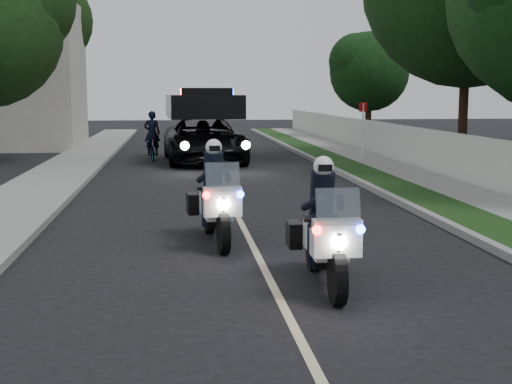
{
  "coord_description": "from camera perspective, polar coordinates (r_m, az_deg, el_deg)",
  "views": [
    {
      "loc": [
        -1.34,
        -9.61,
        2.74
      ],
      "look_at": [
        0.04,
        2.47,
        1.0
      ],
      "focal_mm": 49.25,
      "sensor_mm": 36.0,
      "label": 1
    }
  ],
  "objects": [
    {
      "name": "ground",
      "position": [
        10.08,
        1.37,
        -7.63
      ],
      "size": [
        120.0,
        120.0,
        0.0
      ],
      "primitive_type": "plane",
      "color": "black",
      "rests_on": "ground"
    },
    {
      "name": "grass_verge",
      "position": [
        20.72,
        10.76,
        0.61
      ],
      "size": [
        1.2,
        60.0,
        0.16
      ],
      "primitive_type": "cube",
      "color": "#193814",
      "rests_on": "ground"
    },
    {
      "name": "curb_left",
      "position": [
        19.98,
        -14.42,
        0.22
      ],
      "size": [
        0.2,
        60.0,
        0.15
      ],
      "primitive_type": "cube",
      "color": "gray",
      "rests_on": "ground"
    },
    {
      "name": "police_moto_left",
      "position": [
        12.93,
        -3.29,
        -4.1
      ],
      "size": [
        0.97,
        2.29,
        1.9
      ],
      "primitive_type": null,
      "rotation": [
        0.0,
        0.0,
        0.08
      ],
      "color": "silver",
      "rests_on": "ground"
    },
    {
      "name": "tree_right_e",
      "position": [
        41.15,
        9.06,
        4.22
      ],
      "size": [
        5.89,
        5.89,
        7.56
      ],
      "primitive_type": null,
      "rotation": [
        0.0,
        0.0,
        -0.38
      ],
      "color": "black",
      "rests_on": "ground"
    },
    {
      "name": "property_wall",
      "position": [
        21.44,
        16.69,
        2.47
      ],
      "size": [
        0.22,
        60.0,
        1.5
      ],
      "primitive_type": "cube",
      "color": "beige",
      "rests_on": "ground"
    },
    {
      "name": "curb_right",
      "position": [
        20.52,
        8.89,
        0.58
      ],
      "size": [
        0.2,
        60.0,
        0.15
      ],
      "primitive_type": "cube",
      "color": "gray",
      "rests_on": "ground"
    },
    {
      "name": "tree_right_d",
      "position": [
        28.46,
        16.32,
        2.29
      ],
      "size": [
        10.57,
        10.57,
        13.33
      ],
      "primitive_type": null,
      "rotation": [
        0.0,
        0.0,
        -0.42
      ],
      "color": "#173B13",
      "rests_on": "ground"
    },
    {
      "name": "police_moto_right",
      "position": [
        10.14,
        5.53,
        -7.57
      ],
      "size": [
        0.82,
        2.19,
        1.85
      ],
      "primitive_type": null,
      "rotation": [
        0.0,
        0.0,
        -0.03
      ],
      "color": "silver",
      "rests_on": "ground"
    },
    {
      "name": "sign_post",
      "position": [
        28.16,
        8.61,
        2.46
      ],
      "size": [
        0.48,
        0.48,
        2.41
      ],
      "primitive_type": null,
      "rotation": [
        0.0,
        0.0,
        0.34
      ],
      "color": "#B0240C",
      "rests_on": "ground"
    },
    {
      "name": "cyclist",
      "position": [
        28.61,
        -8.39,
        2.55
      ],
      "size": [
        0.66,
        0.46,
        1.79
      ],
      "primitive_type": "imported",
      "rotation": [
        0.0,
        0.0,
        3.1
      ],
      "color": "black",
      "rests_on": "ground"
    },
    {
      "name": "police_suv",
      "position": [
        27.63,
        -4.2,
        2.43
      ],
      "size": [
        3.28,
        6.51,
        3.09
      ],
      "primitive_type": "imported",
      "rotation": [
        0.0,
        0.0,
        0.05
      ],
      "color": "black",
      "rests_on": "ground"
    },
    {
      "name": "lane_marking",
      "position": [
        19.84,
        -2.6,
        0.21
      ],
      "size": [
        0.12,
        50.0,
        0.01
      ],
      "primitive_type": "cube",
      "color": "#BFB78C",
      "rests_on": "ground"
    },
    {
      "name": "bicycle",
      "position": [
        28.61,
        -8.39,
        2.55
      ],
      "size": [
        0.68,
        1.6,
        0.82
      ],
      "primitive_type": "imported",
      "rotation": [
        0.0,
        0.0,
        0.09
      ],
      "color": "black",
      "rests_on": "ground"
    },
    {
      "name": "sidewalk_left",
      "position": [
        20.16,
        -17.51,
        0.17
      ],
      "size": [
        2.0,
        60.0,
        0.16
      ],
      "primitive_type": "cube",
      "color": "gray",
      "rests_on": "ground"
    },
    {
      "name": "sidewalk_right",
      "position": [
        21.14,
        14.12,
        0.66
      ],
      "size": [
        1.4,
        60.0,
        0.16
      ],
      "primitive_type": "cube",
      "color": "gray",
      "rests_on": "ground"
    },
    {
      "name": "tree_left_far",
      "position": [
        39.07,
        -18.03,
        3.72
      ],
      "size": [
        6.63,
        6.63,
        10.33
      ],
      "primitive_type": null,
      "rotation": [
        0.0,
        0.0,
        0.07
      ],
      "color": "black",
      "rests_on": "ground"
    }
  ]
}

